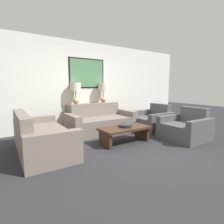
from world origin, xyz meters
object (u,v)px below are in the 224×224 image
Objects in this scene: table_lamp_right at (103,89)px; couch_by_back_wall at (101,123)px; table_lamp_left at (75,90)px; armchair_near_back_wall at (152,121)px; coffee_table at (125,131)px; couch_by_side at (41,138)px; decorative_bowl at (125,126)px; console_table at (90,116)px; armchair_near_camera at (185,128)px.

couch_by_back_wall is (-0.47, -0.67, -0.92)m from table_lamp_right.
table_lamp_left and table_lamp_right have the same top height.
couch_by_back_wall is 1.92× the size of armchair_near_back_wall.
table_lamp_right is at bearing 75.42° from coffee_table.
couch_by_side is (-1.74, -0.71, 0.00)m from couch_by_back_wall.
decorative_bowl is at bearing -88.91° from couch_by_back_wall.
armchair_near_back_wall reaches higher than console_table.
table_lamp_right is at bearing 0.00° from console_table.
table_lamp_left is at bearing 105.35° from decorative_bowl.
couch_by_side is at bearing 166.83° from decorative_bowl.
couch_by_side is 3.32m from armchair_near_camera.
table_lamp_left is 0.35× the size of couch_by_side.
armchair_near_back_wall is (1.44, 0.56, -0.01)m from coffee_table.
decorative_bowl is (0.02, -1.12, 0.12)m from couch_by_back_wall.
couch_by_back_wall is 1.87m from couch_by_side.
table_lamp_left is at bearing 180.00° from table_lamp_right.
coffee_table is (-0.00, -1.14, -0.00)m from couch_by_back_wall.
table_lamp_right is 0.35× the size of couch_by_side.
console_table is 1.90m from armchair_near_back_wall.
console_table is 1.25× the size of coffee_table.
console_table is at bearing 90.68° from decorative_bowl.
couch_by_back_wall is 2.22m from armchair_near_camera.
console_table is 4.79× the size of decorative_bowl.
armchair_near_back_wall is at bearing -52.15° from table_lamp_right.
couch_by_side is 3.17m from armchair_near_back_wall.
armchair_near_camera reaches higher than console_table.
couch_by_back_wall is 1.60× the size of coffee_table.
table_lamp_left is 0.94m from table_lamp_right.
couch_by_back_wall is (0.47, -0.67, -0.92)m from table_lamp_left.
coffee_table is 1.54m from armchair_near_camera.
table_lamp_right reaches higher than couch_by_side.
table_lamp_left is 2.13× the size of decorative_bowl.
table_lamp_right is 1.23m from couch_by_back_wall.
armchair_near_back_wall is (1.90, -1.24, -0.94)m from table_lamp_left.
decorative_bowl is (0.49, -1.79, -0.80)m from table_lamp_left.
console_table is 0.78× the size of couch_by_back_wall.
armchair_near_camera is at bearing -67.79° from table_lamp_right.
table_lamp_right reaches higher than armchair_near_back_wall.
table_lamp_left is 0.67× the size of armchair_near_camera.
console_table reaches higher than coffee_table.
table_lamp_left reaches higher than armchair_near_camera.
armchair_near_back_wall is at bearing -33.15° from table_lamp_left.
console_table is at bearing 38.37° from couch_by_side.
couch_by_side reaches higher than console_table.
table_lamp_right is at bearing 0.00° from table_lamp_left.
table_lamp_left reaches higher than couch_by_back_wall.
couch_by_back_wall is 1.14m from coffee_table.
console_table is at bearing 89.99° from coffee_table.
decorative_bowl is at bearing -74.65° from table_lamp_left.
armchair_near_camera is at bearing -90.00° from armchair_near_back_wall.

